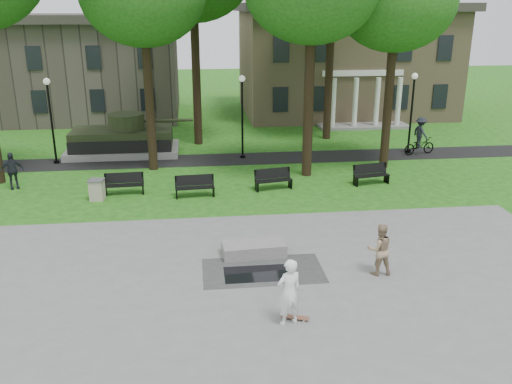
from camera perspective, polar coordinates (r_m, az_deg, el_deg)
ground at (r=20.03m, az=0.38°, el=-5.66°), size 120.00×120.00×0.00m
plaza at (r=15.66m, az=2.65°, el=-13.20°), size 22.00×16.00×0.02m
footpath at (r=31.29m, az=-2.28°, el=3.48°), size 44.00×2.60×0.01m
building_right at (r=45.91m, az=9.14°, el=13.72°), size 17.00×12.00×8.60m
building_left at (r=45.68m, az=-18.04°, el=12.09°), size 15.00×10.00×7.20m
tree_3 at (r=29.41m, az=14.55°, el=18.88°), size 6.00×6.00×11.19m
lamp_left at (r=31.85m, az=-20.81°, el=7.69°), size 0.36×0.36×4.73m
lamp_mid at (r=31.00m, az=-1.46°, el=8.63°), size 0.36×0.36×4.73m
lamp_right at (r=33.40m, az=16.10°, el=8.65°), size 0.36×0.36×4.73m
tank_monument at (r=33.21m, az=-13.80°, el=5.37°), size 7.45×3.40×2.40m
puddle at (r=17.99m, az=0.18°, el=-8.60°), size 2.20×1.20×0.00m
concrete_block at (r=19.19m, az=-0.25°, el=-6.00°), size 2.26×1.15×0.45m
skateboard at (r=15.65m, az=4.13°, el=-13.09°), size 0.80×0.45×0.07m
skateboarder at (r=14.95m, az=3.50°, el=-10.50°), size 0.83×0.67×1.96m
friend_watching at (r=18.07m, az=12.88°, el=-5.89°), size 0.85×0.67×1.75m
pedestrian_walker at (r=28.41m, az=-24.31°, el=2.05°), size 1.15×0.83×1.81m
cyclist at (r=33.53m, az=16.86°, el=5.33°), size 2.15×1.28×2.23m
park_bench_0 at (r=26.03m, az=-13.69°, el=0.91°), size 1.82×0.61×1.00m
park_bench_1 at (r=25.11m, az=-6.45°, el=0.68°), size 1.83×0.64×1.00m
park_bench_2 at (r=25.99m, az=1.84°, el=1.43°), size 1.85×0.85×1.00m
park_bench_3 at (r=27.35m, az=12.01°, el=1.91°), size 1.85×0.83×1.00m
trash_bin at (r=25.56m, az=-16.39°, el=0.25°), size 0.73×0.73×0.96m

